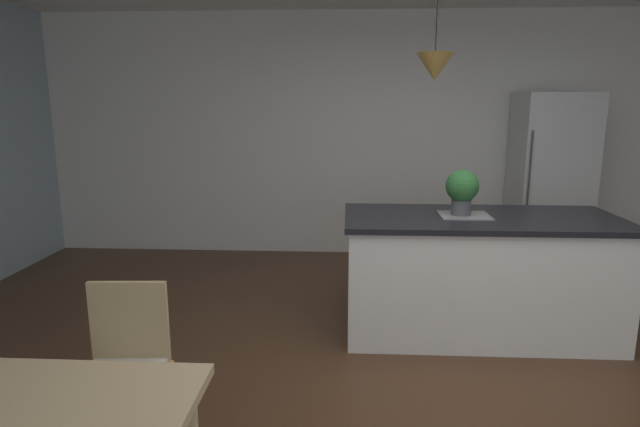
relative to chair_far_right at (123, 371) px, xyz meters
The scene contains 7 objects.
ground_plane 1.81m from the chair_far_right, 17.34° to the left, with size 10.00×8.40×0.04m, color #4C301E.
wall_back_kitchen 4.22m from the chair_far_right, 66.22° to the left, with size 10.00×0.12×2.70m, color white.
chair_far_right is the anchor object (origin of this frame).
kitchen_island 2.59m from the chair_far_right, 38.17° to the left, with size 2.00×0.91×0.91m.
refrigerator 4.66m from the chair_far_right, 46.79° to the left, with size 0.74×0.67×1.82m.
pendant_over_island_main 2.74m from the chair_far_right, 44.18° to the left, with size 0.26×0.26×0.83m.
potted_plant_on_island 2.55m from the chair_far_right, 40.37° to the left, with size 0.24×0.24×0.34m.
Camera 1 is at (-0.61, -2.72, 1.71)m, focal length 29.34 mm.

